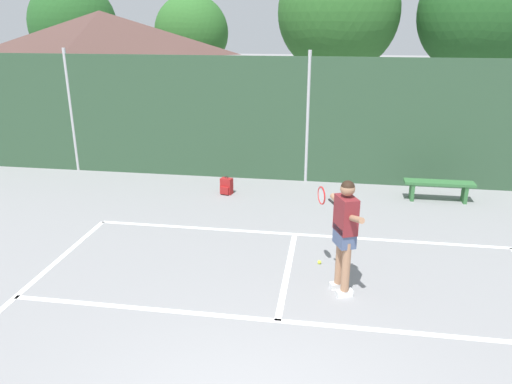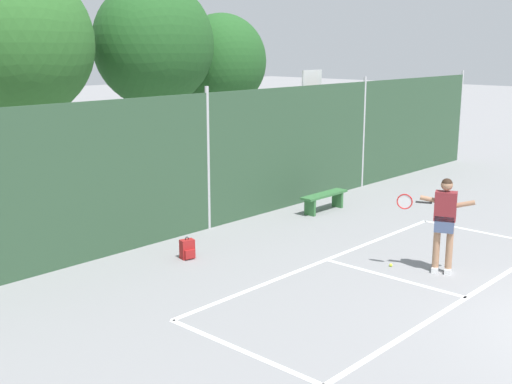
# 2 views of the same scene
# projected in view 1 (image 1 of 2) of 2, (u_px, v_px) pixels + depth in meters

# --- Properties ---
(chainlink_fence) EXTENTS (26.09, 0.09, 3.37)m
(chainlink_fence) POSITION_uv_depth(u_px,v_px,m) (308.00, 121.00, 12.51)
(chainlink_fence) COLOR #2D4C33
(chainlink_fence) RESTS_ON ground
(clubhouse_building) EXTENTS (7.25, 4.33, 4.38)m
(clubhouse_building) POSITION_uv_depth(u_px,v_px,m) (105.00, 72.00, 17.94)
(clubhouse_building) COLOR beige
(clubhouse_building) RESTS_ON ground
(treeline_backdrop) EXTENTS (25.66, 4.63, 6.94)m
(treeline_backdrop) POSITION_uv_depth(u_px,v_px,m) (356.00, 20.00, 20.64)
(treeline_backdrop) COLOR brown
(treeline_backdrop) RESTS_ON ground
(tennis_player) EXTENTS (0.71, 1.30, 1.85)m
(tennis_player) POSITION_uv_depth(u_px,v_px,m) (345.00, 227.00, 7.36)
(tennis_player) COLOR silver
(tennis_player) RESTS_ON ground
(tennis_ball) EXTENTS (0.07, 0.07, 0.07)m
(tennis_ball) POSITION_uv_depth(u_px,v_px,m) (319.00, 262.00, 8.59)
(tennis_ball) COLOR #CCE033
(tennis_ball) RESTS_ON ground
(backpack_red) EXTENTS (0.32, 0.30, 0.46)m
(backpack_red) POSITION_uv_depth(u_px,v_px,m) (226.00, 186.00, 12.00)
(backpack_red) COLOR maroon
(backpack_red) RESTS_ON ground
(courtside_bench) EXTENTS (1.60, 0.36, 0.48)m
(courtside_bench) POSITION_uv_depth(u_px,v_px,m) (439.00, 186.00, 11.50)
(courtside_bench) COLOR #336B38
(courtside_bench) RESTS_ON ground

